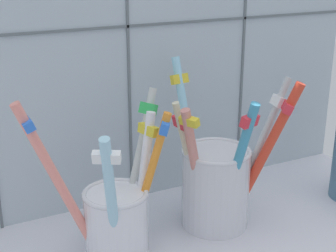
{
  "coord_description": "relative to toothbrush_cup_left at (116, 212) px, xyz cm",
  "views": [
    {
      "loc": [
        -21.82,
        -41.95,
        31.85
      ],
      "look_at": [
        0.0,
        0.88,
        14.82
      ],
      "focal_mm": 53.64,
      "sensor_mm": 36.0,
      "label": 1
    }
  ],
  "objects": [
    {
      "name": "counter_slab",
      "position": [
        5.96,
        -0.78,
        -5.52
      ],
      "size": [
        64.0,
        22.0,
        2.0
      ],
      "primitive_type": "cube",
      "color": "silver",
      "rests_on": "ground"
    },
    {
      "name": "tile_wall_back",
      "position": [
        5.96,
        11.22,
        15.98
      ],
      "size": [
        64.0,
        2.2,
        45.0
      ],
      "color": "#B2C1CC",
      "rests_on": "ground"
    },
    {
      "name": "toothbrush_cup_left",
      "position": [
        0.0,
        0.0,
        0.0
      ],
      "size": [
        15.67,
        9.7,
        17.37
      ],
      "color": "white",
      "rests_on": "counter_slab"
    },
    {
      "name": "toothbrush_cup_right",
      "position": [
        12.02,
        -0.01,
        0.84
      ],
      "size": [
        13.29,
        13.72,
        18.29
      ],
      "color": "silver",
      "rests_on": "counter_slab"
    }
  ]
}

